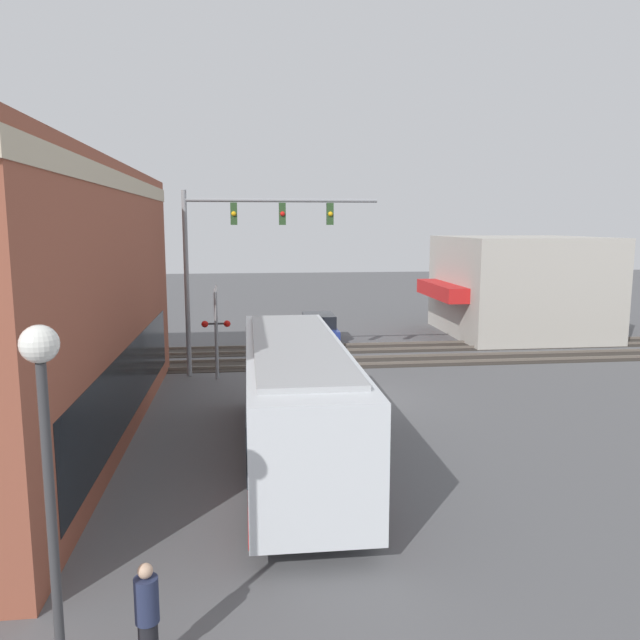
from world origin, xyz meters
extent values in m
plane|color=#565659|center=(0.00, 0.00, 0.00)|extent=(120.00, 120.00, 0.00)
cube|color=beige|center=(-3.14, 7.65, 7.50)|extent=(18.05, 0.36, 0.50)
cube|color=black|center=(-3.14, 7.55, 1.70)|extent=(15.00, 0.12, 2.20)
cube|color=#B2ADA3|center=(12.33, -11.55, 2.80)|extent=(8.77, 8.10, 5.61)
cube|color=red|center=(12.33, -6.95, 2.60)|extent=(6.14, 1.20, 0.80)
cube|color=silver|center=(-5.76, 2.80, 1.80)|extent=(11.09, 2.55, 2.74)
cube|color=black|center=(-5.76, 2.80, 2.21)|extent=(10.86, 2.59, 1.15)
cube|color=#B21E1E|center=(-5.76, 2.80, 0.59)|extent=(10.86, 2.58, 0.24)
cube|color=#A5A8AA|center=(-5.76, 2.80, 3.23)|extent=(9.42, 2.17, 0.12)
cylinder|color=black|center=(-2.41, 2.80, 0.50)|extent=(1.00, 2.57, 1.00)
cylinder|color=black|center=(-9.50, 2.80, 0.50)|extent=(1.00, 2.57, 1.00)
cylinder|color=gray|center=(4.28, 6.49, 3.84)|extent=(0.20, 0.20, 7.68)
cylinder|color=gray|center=(4.28, 2.52, 7.28)|extent=(0.16, 7.93, 0.16)
cube|color=#284723|center=(4.28, 4.51, 6.73)|extent=(0.30, 0.27, 0.90)
sphere|color=yellow|center=(4.12, 4.51, 6.73)|extent=(0.20, 0.20, 0.20)
cube|color=#284723|center=(4.28, 2.52, 6.73)|extent=(0.30, 0.27, 0.90)
sphere|color=red|center=(4.12, 2.52, 6.73)|extent=(0.20, 0.20, 0.20)
cube|color=#284723|center=(4.28, 0.54, 6.73)|extent=(0.30, 0.27, 0.90)
sphere|color=yellow|center=(4.12, 0.54, 6.73)|extent=(0.20, 0.20, 0.20)
cylinder|color=gray|center=(3.64, 5.31, 1.80)|extent=(0.14, 0.14, 3.60)
cube|color=white|center=(3.64, 5.31, 3.10)|extent=(1.41, 0.06, 1.41)
cube|color=white|center=(3.64, 5.31, 3.10)|extent=(1.41, 0.06, 1.41)
cylinder|color=#38383A|center=(3.64, 5.31, 2.30)|extent=(0.08, 0.90, 0.08)
sphere|color=red|center=(3.59, 4.86, 2.30)|extent=(0.28, 0.28, 0.28)
sphere|color=red|center=(3.59, 5.76, 2.30)|extent=(0.28, 0.28, 0.28)
cylinder|color=#38383A|center=(-14.57, 6.36, 2.38)|extent=(0.12, 0.12, 4.76)
sphere|color=white|center=(-14.57, 6.36, 4.98)|extent=(0.44, 0.44, 0.44)
cube|color=#332D28|center=(6.00, 0.00, 0.01)|extent=(2.60, 60.00, 0.03)
cube|color=#6B6056|center=(5.28, 0.00, 0.07)|extent=(0.07, 60.00, 0.15)
cube|color=#6B6056|center=(6.72, 0.00, 0.07)|extent=(0.07, 60.00, 0.15)
cube|color=#332D28|center=(9.20, 0.00, 0.01)|extent=(2.60, 60.00, 0.03)
cube|color=#6B6056|center=(8.48, 0.00, 0.07)|extent=(0.07, 60.00, 0.15)
cube|color=#6B6056|center=(9.92, 0.00, 0.07)|extent=(0.07, 60.00, 0.15)
cube|color=navy|center=(11.49, 0.20, 0.55)|extent=(4.28, 1.80, 0.58)
cube|color=black|center=(11.27, 0.20, 1.18)|extent=(2.36, 1.62, 0.68)
cylinder|color=black|center=(12.82, 0.20, 0.32)|extent=(0.64, 1.82, 0.64)
cylinder|color=black|center=(10.16, 0.20, 0.32)|extent=(0.64, 1.82, 0.64)
cylinder|color=#473828|center=(-3.52, 0.64, 0.44)|extent=(0.28, 0.28, 0.87)
cylinder|color=maroon|center=(-3.52, 0.64, 1.23)|extent=(0.34, 0.34, 0.73)
sphere|color=tan|center=(-3.52, 0.64, 1.72)|extent=(0.24, 0.24, 0.24)
cylinder|color=#262D4C|center=(-13.53, 5.50, 1.12)|extent=(0.34, 0.34, 0.66)
sphere|color=tan|center=(-13.53, 5.50, 1.56)|extent=(0.21, 0.21, 0.21)
camera|label=1|loc=(-21.76, 4.03, 6.31)|focal=35.00mm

